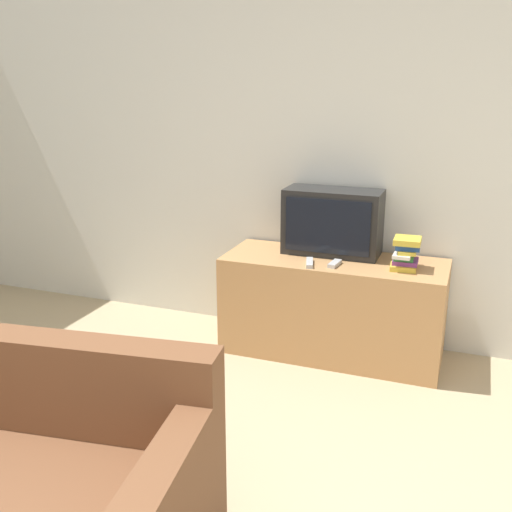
% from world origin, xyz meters
% --- Properties ---
extents(wall_back, '(9.00, 0.06, 2.60)m').
position_xyz_m(wall_back, '(0.00, 3.03, 1.30)').
color(wall_back, silver).
rests_on(wall_back, ground_plane).
extents(tv_stand, '(1.42, 0.55, 0.65)m').
position_xyz_m(tv_stand, '(0.13, 2.71, 0.33)').
color(tv_stand, tan).
rests_on(tv_stand, ground_plane).
extents(television, '(0.63, 0.29, 0.43)m').
position_xyz_m(television, '(0.07, 2.84, 0.87)').
color(television, black).
rests_on(television, tv_stand).
extents(book_stack, '(0.18, 0.23, 0.20)m').
position_xyz_m(book_stack, '(0.57, 2.67, 0.75)').
color(book_stack, gold).
rests_on(book_stack, tv_stand).
extents(remote_on_stand, '(0.06, 0.14, 0.02)m').
position_xyz_m(remote_on_stand, '(0.16, 2.58, 0.66)').
color(remote_on_stand, '#B7B7B7').
rests_on(remote_on_stand, tv_stand).
extents(remote_secondary, '(0.09, 0.18, 0.02)m').
position_xyz_m(remote_secondary, '(0.01, 2.54, 0.66)').
color(remote_secondary, '#B7B7B7').
rests_on(remote_secondary, tv_stand).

